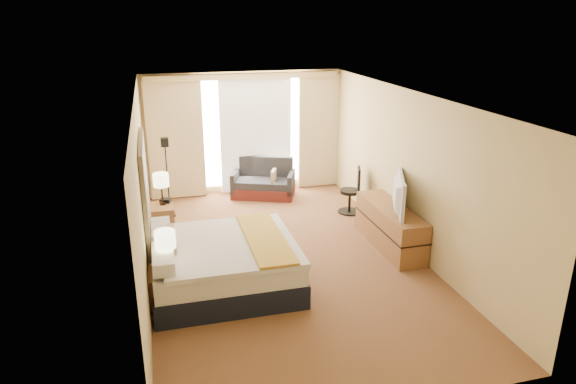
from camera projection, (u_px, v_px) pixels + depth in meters
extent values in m
cube|color=#562418|center=(284.00, 258.00, 8.27)|extent=(4.20, 7.00, 0.02)
cube|color=white|center=(284.00, 96.00, 7.41)|extent=(4.20, 7.00, 0.02)
cube|color=#D6C082|center=(244.00, 133.00, 11.04)|extent=(4.20, 0.02, 2.60)
cube|color=#D6C082|center=(380.00, 297.00, 4.65)|extent=(4.20, 0.02, 2.60)
cube|color=#D6C082|center=(142.00, 193.00, 7.33)|extent=(0.02, 7.00, 2.60)
cube|color=#D6C082|center=(409.00, 171.00, 8.35)|extent=(0.02, 7.00, 2.60)
cube|color=black|center=(145.00, 190.00, 7.53)|extent=(0.06, 1.85, 1.50)
cube|color=brown|center=(167.00, 290.00, 6.77)|extent=(0.45, 0.52, 0.55)
cube|color=brown|center=(162.00, 221.00, 9.05)|extent=(0.45, 0.52, 0.55)
cube|color=brown|center=(390.00, 227.00, 8.60)|extent=(0.50, 1.80, 0.70)
cube|color=white|center=(255.00, 132.00, 11.06)|extent=(2.30, 0.02, 2.30)
cube|color=beige|center=(176.00, 140.00, 10.59)|extent=(1.15, 0.09, 2.50)
cube|color=beige|center=(318.00, 131.00, 11.34)|extent=(0.90, 0.09, 2.50)
cube|color=silver|center=(256.00, 134.00, 11.04)|extent=(1.55, 0.04, 2.50)
cube|color=#D6C082|center=(243.00, 76.00, 10.49)|extent=(4.00, 0.16, 0.12)
cube|color=black|center=(225.00, 276.00, 7.37)|extent=(2.02, 1.82, 0.34)
cube|color=silver|center=(224.00, 256.00, 7.26)|extent=(1.97, 1.78, 0.29)
cube|color=silver|center=(229.00, 245.00, 7.23)|extent=(1.84, 1.84, 0.07)
cube|color=gold|center=(265.00, 238.00, 7.34)|extent=(0.53, 1.84, 0.04)
cube|color=silver|center=(163.00, 258.00, 6.56)|extent=(0.27, 0.75, 0.17)
cube|color=silver|center=(161.00, 231.00, 7.37)|extent=(0.27, 0.75, 0.17)
cube|color=beige|center=(172.00, 240.00, 6.99)|extent=(0.10, 0.40, 0.35)
cube|color=#5B1E1A|center=(263.00, 191.00, 11.04)|extent=(1.47, 1.13, 0.23)
cube|color=#2E2E33|center=(263.00, 183.00, 10.94)|extent=(1.33, 0.97, 0.15)
cube|color=#2E2E33|center=(265.00, 168.00, 11.16)|extent=(1.17, 0.57, 0.51)
cube|color=#2E2E33|center=(236.00, 180.00, 11.04)|extent=(0.35, 0.68, 0.42)
cube|color=#2E2E33|center=(291.00, 183.00, 10.90)|extent=(0.35, 0.68, 0.42)
cube|color=beige|center=(274.00, 177.00, 10.86)|extent=(0.19, 0.33, 0.30)
cube|color=black|center=(171.00, 215.00, 10.03)|extent=(0.20, 0.20, 0.02)
cylinder|color=black|center=(168.00, 181.00, 9.80)|extent=(0.02, 0.02, 1.38)
cube|color=black|center=(165.00, 142.00, 9.55)|extent=(0.14, 0.14, 0.16)
cylinder|color=black|center=(349.00, 212.00, 10.18)|extent=(0.45, 0.45, 0.03)
cylinder|color=black|center=(350.00, 201.00, 10.11)|extent=(0.05, 0.05, 0.40)
cylinder|color=black|center=(350.00, 191.00, 10.04)|extent=(0.39, 0.39, 0.06)
cube|color=black|center=(359.00, 179.00, 9.95)|extent=(0.16, 0.35, 0.45)
cube|color=black|center=(168.00, 269.00, 6.70)|extent=(0.10, 0.10, 0.04)
cylinder|color=black|center=(166.00, 256.00, 6.64)|extent=(0.03, 0.03, 0.33)
cylinder|color=beige|center=(165.00, 239.00, 6.56)|extent=(0.27, 0.27, 0.23)
cube|color=black|center=(163.00, 203.00, 9.03)|extent=(0.10, 0.10, 0.04)
cylinder|color=black|center=(162.00, 193.00, 8.97)|extent=(0.03, 0.03, 0.34)
cylinder|color=beige|center=(161.00, 180.00, 8.89)|extent=(0.27, 0.27, 0.23)
cube|color=#9BC7F0|center=(171.00, 266.00, 6.71)|extent=(0.12, 0.12, 0.11)
cube|color=black|center=(166.00, 200.00, 9.13)|extent=(0.22, 0.20, 0.07)
imported|color=black|center=(394.00, 194.00, 8.22)|extent=(0.54, 1.02, 0.60)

